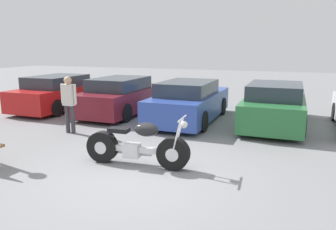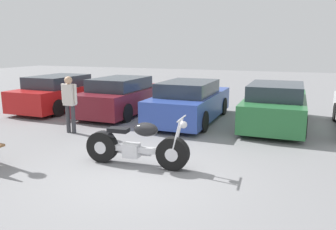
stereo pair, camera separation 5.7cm
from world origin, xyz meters
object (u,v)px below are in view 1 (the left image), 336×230
object	(u,v)px
parked_car_maroon	(122,96)
person_standing	(69,100)
parked_car_red	(61,93)
parked_car_blue	(189,102)
motorcycle	(136,145)
parked_car_green	(275,105)

from	to	relation	value
parked_car_maroon	person_standing	xyz separation A→B (m)	(-0.00, -3.15, 0.34)
person_standing	parked_car_red	bearing A→B (deg)	132.25
parked_car_maroon	person_standing	world-z (taller)	person_standing
parked_car_blue	person_standing	distance (m)	3.97
motorcycle	parked_car_maroon	world-z (taller)	parked_car_maroon
person_standing	parked_car_maroon	bearing A→B (deg)	89.96
motorcycle	parked_car_blue	distance (m)	4.58
parked_car_maroon	parked_car_blue	bearing A→B (deg)	-6.51
motorcycle	person_standing	xyz separation A→B (m)	(-3.01, 1.73, 0.54)
parked_car_blue	parked_car_maroon	bearing A→B (deg)	173.49
parked_car_red	parked_car_blue	distance (m)	5.50
parked_car_green	person_standing	world-z (taller)	person_standing
motorcycle	parked_car_maroon	distance (m)	5.73
motorcycle	parked_car_red	xyz separation A→B (m)	(-5.75, 4.75, 0.20)
parked_car_red	parked_car_green	xyz separation A→B (m)	(8.25, 0.14, 0.00)
parked_car_blue	parked_car_red	bearing A→B (deg)	178.03
parked_car_maroon	parked_car_blue	xyz separation A→B (m)	(2.75, -0.31, 0.00)
parked_car_green	parked_car_blue	bearing A→B (deg)	-173.13
motorcycle	parked_car_green	xyz separation A→B (m)	(2.50, 4.89, 0.20)
parked_car_red	parked_car_blue	bearing A→B (deg)	-1.97
parked_car_red	person_standing	world-z (taller)	person_standing
parked_car_green	person_standing	distance (m)	6.36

